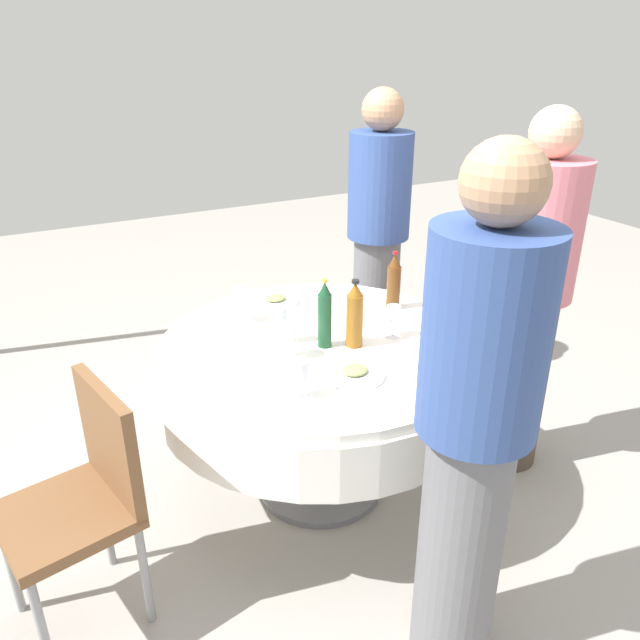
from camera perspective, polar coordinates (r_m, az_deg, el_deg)
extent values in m
plane|color=gray|center=(2.95, 0.00, -14.96)|extent=(10.00, 10.00, 0.00)
cylinder|color=white|center=(2.56, 0.00, -2.42)|extent=(1.32, 1.32, 0.04)
cylinder|color=white|center=(2.62, 0.00, -4.95)|extent=(1.35, 1.35, 0.22)
cylinder|color=slate|center=(2.81, 0.00, -11.18)|extent=(0.14, 0.14, 0.48)
cylinder|color=slate|center=(2.95, 0.00, -14.73)|extent=(0.56, 0.56, 0.03)
cylinder|color=#593314|center=(2.85, 6.75, 2.97)|extent=(0.06, 0.06, 0.20)
cone|color=#593314|center=(2.80, 6.89, 5.44)|extent=(0.06, 0.06, 0.06)
cylinder|color=red|center=(2.79, 6.92, 6.14)|extent=(0.02, 0.02, 0.01)
cylinder|color=#194728|center=(2.47, 0.37, -0.07)|extent=(0.06, 0.06, 0.22)
cone|color=#194728|center=(2.41, 0.38, 2.91)|extent=(0.05, 0.05, 0.05)
cylinder|color=gold|center=(2.40, 0.38, 3.62)|extent=(0.02, 0.02, 0.01)
cylinder|color=#8C5619|center=(2.48, 3.18, -0.08)|extent=(0.07, 0.07, 0.22)
cone|color=#8C5619|center=(2.42, 3.26, 2.83)|extent=(0.06, 0.06, 0.05)
cylinder|color=black|center=(2.41, 3.28, 3.56)|extent=(0.03, 0.03, 0.01)
cylinder|color=white|center=(2.61, 6.67, -1.46)|extent=(0.06, 0.06, 0.00)
cylinder|color=white|center=(2.60, 6.70, -0.74)|extent=(0.01, 0.01, 0.07)
cylinder|color=white|center=(2.57, 6.78, 0.61)|extent=(0.06, 0.06, 0.07)
cylinder|color=maroon|center=(2.58, 6.76, 0.24)|extent=(0.05, 0.05, 0.03)
cylinder|color=white|center=(2.55, -3.56, -2.04)|extent=(0.06, 0.06, 0.00)
cylinder|color=white|center=(2.53, -3.58, -1.14)|extent=(0.01, 0.01, 0.08)
cylinder|color=white|center=(2.49, -3.63, 0.47)|extent=(0.06, 0.06, 0.07)
cylinder|color=white|center=(2.75, -6.94, -0.08)|extent=(0.06, 0.06, 0.00)
cylinder|color=white|center=(2.73, -6.99, 0.72)|extent=(0.01, 0.01, 0.08)
cylinder|color=white|center=(2.70, -7.07, 2.19)|extent=(0.07, 0.07, 0.07)
cylinder|color=white|center=(2.18, -1.74, -7.01)|extent=(0.06, 0.06, 0.00)
cylinder|color=white|center=(2.16, -1.76, -6.25)|extent=(0.01, 0.01, 0.06)
cylinder|color=white|center=(2.12, -1.78, -4.65)|extent=(0.06, 0.06, 0.08)
cylinder|color=white|center=(2.43, -3.00, -3.42)|extent=(0.06, 0.06, 0.00)
cylinder|color=white|center=(2.41, -3.02, -2.58)|extent=(0.01, 0.01, 0.08)
cylinder|color=white|center=(2.38, -3.06, -1.07)|extent=(0.07, 0.07, 0.06)
cylinder|color=gold|center=(2.39, -3.05, -1.46)|extent=(0.06, 0.06, 0.03)
cylinder|color=white|center=(2.30, 3.20, -4.99)|extent=(0.22, 0.22, 0.02)
ellipsoid|color=#8C9E59|center=(2.29, 3.21, -4.60)|extent=(0.10, 0.09, 0.02)
cylinder|color=white|center=(2.92, -4.09, 1.70)|extent=(0.21, 0.21, 0.02)
ellipsoid|color=#8C9E59|center=(2.92, -4.10, 2.03)|extent=(0.10, 0.09, 0.02)
cube|color=silver|center=(2.69, 3.69, -0.55)|extent=(0.14, 0.13, 0.00)
cube|color=silver|center=(2.52, -10.95, -2.78)|extent=(0.14, 0.14, 0.00)
cylinder|color=#4C3F33|center=(3.03, 17.67, -5.32)|extent=(0.26, 0.26, 0.86)
cylinder|color=#D8727F|center=(2.76, 19.58, 7.77)|extent=(0.34, 0.34, 0.58)
sphere|color=#D8AD8C|center=(2.68, 20.80, 15.83)|extent=(0.20, 0.20, 0.20)
cylinder|color=slate|center=(2.10, 12.69, -19.46)|extent=(0.26, 0.26, 0.88)
cylinder|color=#334C8C|center=(1.69, 14.95, -1.28)|extent=(0.34, 0.34, 0.58)
sphere|color=tan|center=(1.56, 16.56, 12.02)|extent=(0.22, 0.22, 0.22)
cylinder|color=slate|center=(3.63, 5.06, 1.03)|extent=(0.26, 0.26, 0.87)
cylinder|color=#334C8C|center=(3.41, 5.51, 12.15)|extent=(0.34, 0.34, 0.56)
sphere|color=tan|center=(3.35, 5.79, 18.68)|extent=(0.22, 0.22, 0.22)
cube|color=brown|center=(2.29, -22.33, -16.31)|extent=(0.47, 0.47, 0.04)
cube|color=brown|center=(2.20, -18.77, -10.58)|extent=(0.12, 0.40, 0.42)
cylinder|color=gray|center=(2.55, -26.54, -19.44)|extent=(0.03, 0.03, 0.43)
cylinder|color=gray|center=(2.31, -24.11, -24.54)|extent=(0.03, 0.03, 0.43)
cylinder|color=gray|center=(2.60, -19.10, -16.96)|extent=(0.03, 0.03, 0.43)
cylinder|color=gray|center=(2.36, -15.75, -21.56)|extent=(0.03, 0.03, 0.43)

